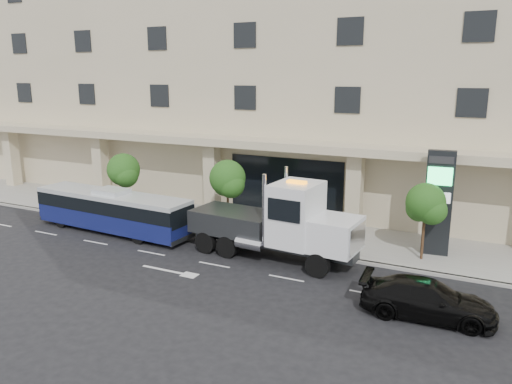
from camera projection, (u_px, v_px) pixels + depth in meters
ground at (228, 255)px, 26.91m from camera, size 120.00×120.00×0.00m
sidewalk at (267, 229)px, 31.27m from camera, size 120.00×6.00×0.15m
curb at (245, 243)px, 28.65m from camera, size 120.00×0.30×0.15m
convention_center at (324, 68)px, 38.12m from camera, size 60.00×17.60×20.00m
tree_left at (124, 172)px, 33.56m from camera, size 2.27×2.20×4.22m
tree_mid at (228, 181)px, 30.14m from camera, size 2.28×2.20×4.38m
tree_right at (426, 205)px, 25.32m from camera, size 2.10×2.00×4.04m
city_bus at (113, 210)px, 30.62m from camera, size 10.90×2.86×2.73m
tow_truck at (280, 224)px, 25.87m from camera, size 10.52×3.28×4.77m
black_sedan at (428, 299)px, 19.94m from camera, size 5.38×2.44×1.53m
signage_pylon at (438, 202)px, 26.10m from camera, size 1.43×0.64×5.59m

